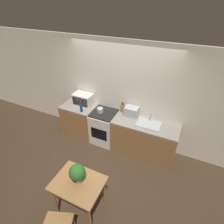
{
  "coord_description": "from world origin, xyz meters",
  "views": [
    {
      "loc": [
        1.38,
        -2.34,
        3.33
      ],
      "look_at": [
        -0.05,
        0.73,
        1.05
      ],
      "focal_mm": 28.0,
      "sensor_mm": 36.0,
      "label": 1
    }
  ],
  "objects_px": {
    "bottle": "(81,108)",
    "toaster_oven": "(131,111)",
    "microwave": "(83,99)",
    "dining_table": "(79,187)",
    "stove_range": "(104,127)",
    "kettle": "(100,109)"
  },
  "relations": [
    {
      "from": "toaster_oven",
      "to": "dining_table",
      "type": "relative_size",
      "value": 0.39
    },
    {
      "from": "kettle",
      "to": "toaster_oven",
      "type": "relative_size",
      "value": 0.59
    },
    {
      "from": "microwave",
      "to": "bottle",
      "type": "height_order",
      "value": "microwave"
    },
    {
      "from": "bottle",
      "to": "dining_table",
      "type": "xyz_separation_m",
      "value": [
        0.99,
        -1.65,
        -0.35
      ]
    },
    {
      "from": "bottle",
      "to": "toaster_oven",
      "type": "relative_size",
      "value": 0.84
    },
    {
      "from": "kettle",
      "to": "dining_table",
      "type": "relative_size",
      "value": 0.23
    },
    {
      "from": "microwave",
      "to": "dining_table",
      "type": "xyz_separation_m",
      "value": [
        1.13,
        -1.97,
        -0.4
      ]
    },
    {
      "from": "stove_range",
      "to": "bottle",
      "type": "xyz_separation_m",
      "value": [
        -0.53,
        -0.2,
        0.56
      ]
    },
    {
      "from": "bottle",
      "to": "toaster_oven",
      "type": "distance_m",
      "value": 1.24
    },
    {
      "from": "stove_range",
      "to": "dining_table",
      "type": "height_order",
      "value": "stove_range"
    },
    {
      "from": "bottle",
      "to": "microwave",
      "type": "bearing_deg",
      "value": 114.34
    },
    {
      "from": "stove_range",
      "to": "microwave",
      "type": "distance_m",
      "value": 0.91
    },
    {
      "from": "bottle",
      "to": "dining_table",
      "type": "distance_m",
      "value": 1.95
    },
    {
      "from": "microwave",
      "to": "bottle",
      "type": "distance_m",
      "value": 0.36
    },
    {
      "from": "microwave",
      "to": "dining_table",
      "type": "distance_m",
      "value": 2.3
    },
    {
      "from": "kettle",
      "to": "bottle",
      "type": "bearing_deg",
      "value": -157.88
    },
    {
      "from": "bottle",
      "to": "toaster_oven",
      "type": "bearing_deg",
      "value": 17.08
    },
    {
      "from": "stove_range",
      "to": "kettle",
      "type": "bearing_deg",
      "value": -167.62
    },
    {
      "from": "microwave",
      "to": "toaster_oven",
      "type": "height_order",
      "value": "microwave"
    },
    {
      "from": "kettle",
      "to": "bottle",
      "type": "xyz_separation_m",
      "value": [
        -0.43,
        -0.18,
        0.02
      ]
    },
    {
      "from": "dining_table",
      "to": "microwave",
      "type": "bearing_deg",
      "value": 119.9
    },
    {
      "from": "stove_range",
      "to": "toaster_oven",
      "type": "xyz_separation_m",
      "value": [
        0.66,
        0.17,
        0.57
      ]
    }
  ]
}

